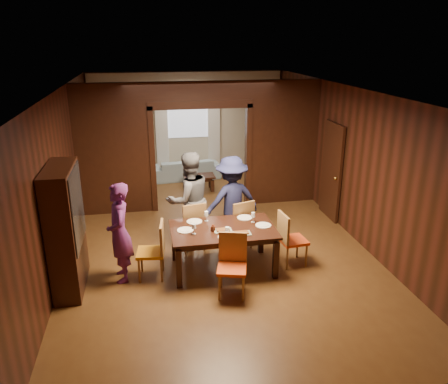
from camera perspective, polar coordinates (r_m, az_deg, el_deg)
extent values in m
plane|color=#583418|center=(8.93, -1.47, -5.57)|extent=(9.00, 9.00, 0.00)
cube|color=silver|center=(8.13, -1.65, 13.27)|extent=(5.50, 9.00, 0.02)
cube|color=black|center=(12.76, -4.78, 8.97)|extent=(5.50, 0.02, 2.90)
cube|color=black|center=(8.45, -20.31, 2.24)|extent=(0.02, 9.00, 2.90)
cube|color=black|center=(9.23, 15.60, 4.15)|extent=(0.02, 9.00, 2.90)
cube|color=black|center=(9.95, -14.07, 3.89)|extent=(1.65, 0.15, 2.40)
cube|color=black|center=(10.42, 7.59, 5.02)|extent=(1.65, 0.15, 2.40)
cube|color=black|center=(9.73, -3.15, 12.82)|extent=(5.50, 0.15, 0.50)
cube|color=beige|center=(12.73, -4.77, 8.94)|extent=(5.40, 0.04, 2.85)
imported|color=#5C2161|center=(7.23, -13.48, -5.21)|extent=(0.47, 0.65, 1.66)
imported|color=#53545A|center=(8.19, -4.60, -1.04)|extent=(1.07, 0.95, 1.84)
imported|color=#1C1F47|center=(8.33, 0.99, -1.07)|extent=(1.22, 0.86, 1.72)
imported|color=#9BB9CB|center=(12.39, -5.00, 3.06)|extent=(1.96, 0.91, 0.56)
imported|color=black|center=(7.41, 0.86, -4.22)|extent=(0.36, 0.36, 0.09)
cube|color=black|center=(7.53, -0.13, -7.40)|extent=(1.76, 1.09, 0.76)
cube|color=black|center=(11.41, -3.26, 1.22)|extent=(0.80, 0.50, 0.40)
cube|color=black|center=(7.17, -19.96, -4.61)|extent=(0.40, 1.20, 2.00)
cube|color=black|center=(9.75, 13.87, 2.67)|extent=(0.06, 0.90, 2.10)
cube|color=silver|center=(12.66, -4.78, 10.03)|extent=(1.20, 0.03, 1.30)
cube|color=white|center=(12.65, -8.12, 7.82)|extent=(0.35, 0.06, 2.40)
cube|color=white|center=(12.80, -1.33, 8.15)|extent=(0.35, 0.06, 2.40)
cylinder|color=silver|center=(7.31, -5.08, -4.98)|extent=(0.27, 0.27, 0.01)
cylinder|color=white|center=(7.63, -3.89, -3.87)|extent=(0.27, 0.27, 0.01)
cylinder|color=silver|center=(7.78, 2.72, -3.36)|extent=(0.27, 0.27, 0.01)
cylinder|color=white|center=(7.49, 5.15, -4.35)|extent=(0.27, 0.27, 0.01)
cylinder|color=white|center=(7.04, 0.28, -5.89)|extent=(0.27, 0.27, 0.01)
cube|color=gray|center=(7.25, -0.14, -4.99)|extent=(0.30, 0.20, 0.04)
cube|color=gray|center=(7.16, 2.33, -5.37)|extent=(0.30, 0.20, 0.04)
cylinder|color=silver|center=(7.09, 0.44, -5.13)|extent=(0.07, 0.07, 0.14)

